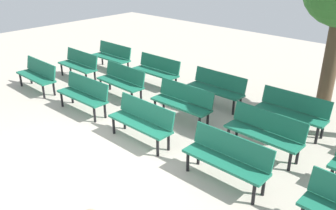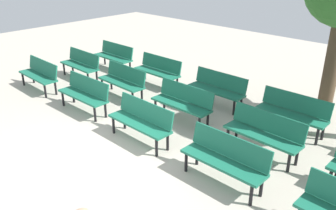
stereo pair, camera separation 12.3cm
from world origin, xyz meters
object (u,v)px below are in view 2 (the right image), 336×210
at_px(bench_r0_c2, 142,119).
at_px(bench_r1_c0, 81,63).
at_px(bench_r2_c1, 158,69).
at_px(bench_r1_c2, 183,101).
at_px(bench_r0_c3, 225,157).
at_px(bench_r2_c0, 115,55).
at_px(bench_r1_c3, 264,131).
at_px(bench_r2_c3, 293,111).
at_px(bench_r1_c1, 123,80).
at_px(bench_r0_c0, 40,73).
at_px(bench_r2_c2, 218,87).
at_px(bench_r0_c1, 85,92).

distance_m(bench_r0_c2, bench_r1_c0, 4.64).
bearing_deg(bench_r2_c1, bench_r1_c2, -31.29).
height_order(bench_r0_c3, bench_r1_c2, same).
bearing_deg(bench_r2_c0, bench_r0_c3, -22.93).
xyz_separation_m(bench_r1_c3, bench_r2_c3, (-0.03, 1.33, 0.00)).
relative_size(bench_r1_c1, bench_r2_c3, 1.01).
bearing_deg(bench_r1_c3, bench_r1_c2, -179.45).
distance_m(bench_r0_c2, bench_r2_c0, 5.19).
distance_m(bench_r1_c0, bench_r1_c2, 4.40).
relative_size(bench_r1_c1, bench_r1_c2, 1.01).
distance_m(bench_r1_c0, bench_r2_c0, 1.34).
distance_m(bench_r0_c0, bench_r1_c3, 6.77).
bearing_deg(bench_r1_c1, bench_r1_c2, 2.38).
height_order(bench_r0_c0, bench_r2_c0, same).
bearing_deg(bench_r2_c2, bench_r1_c0, -163.56).
bearing_deg(bench_r2_c0, bench_r2_c1, -2.13).
distance_m(bench_r0_c1, bench_r2_c2, 3.46).
bearing_deg(bench_r0_c1, bench_r2_c1, 88.45).
height_order(bench_r0_c0, bench_r2_c2, same).
height_order(bench_r0_c2, bench_r0_c3, same).
xyz_separation_m(bench_r0_c2, bench_r0_c3, (2.18, -0.00, 0.00)).
xyz_separation_m(bench_r1_c0, bench_r2_c2, (4.45, 1.29, 0.00)).
distance_m(bench_r1_c3, bench_r2_c1, 4.56).
height_order(bench_r1_c1, bench_r2_c2, same).
relative_size(bench_r0_c3, bench_r1_c0, 1.00).
height_order(bench_r2_c1, bench_r2_c3, same).
bearing_deg(bench_r0_c2, bench_r1_c1, 149.60).
height_order(bench_r0_c1, bench_r0_c2, same).
xyz_separation_m(bench_r0_c1, bench_r0_c2, (2.20, -0.05, 0.00)).
distance_m(bench_r0_c3, bench_r2_c0, 7.13).
bearing_deg(bench_r1_c0, bench_r0_c0, -90.59).
bearing_deg(bench_r1_c1, bench_r2_c0, 148.64).
height_order(bench_r0_c2, bench_r1_c1, same).
height_order(bench_r0_c1, bench_r1_c2, same).
bearing_deg(bench_r2_c0, bench_r2_c2, -0.89).
bearing_deg(bench_r2_c3, bench_r1_c3, -89.23).
bearing_deg(bench_r0_c3, bench_r0_c1, 179.56).
relative_size(bench_r0_c2, bench_r1_c1, 0.99).
height_order(bench_r0_c3, bench_r2_c0, same).
relative_size(bench_r0_c0, bench_r2_c1, 1.01).
bearing_deg(bench_r2_c3, bench_r2_c2, 178.06).
bearing_deg(bench_r2_c1, bench_r1_c3, -17.09).
distance_m(bench_r1_c1, bench_r1_c2, 2.22).
relative_size(bench_r0_c3, bench_r2_c0, 1.00).
distance_m(bench_r0_c3, bench_r2_c1, 5.11).
relative_size(bench_r0_c1, bench_r0_c3, 1.00).
relative_size(bench_r1_c2, bench_r2_c1, 1.00).
bearing_deg(bench_r1_c3, bench_r0_c3, -88.83).
relative_size(bench_r0_c2, bench_r1_c3, 1.00).
height_order(bench_r0_c0, bench_r1_c2, same).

